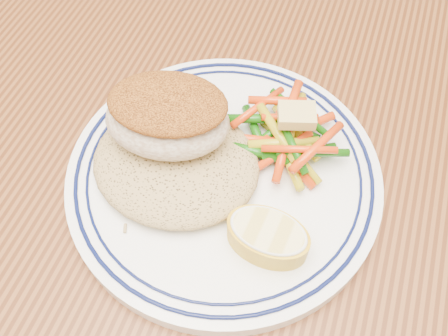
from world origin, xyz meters
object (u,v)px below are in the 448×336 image
dining_table (202,184)px  plate (224,175)px  vegetable_pile (284,136)px  fish_fillet (167,116)px  rice_pilaf (176,160)px  lemon_wedge (268,236)px

dining_table → plate: 0.12m
dining_table → vegetable_pile: bearing=-4.8°
plate → fish_fillet: 0.07m
fish_fillet → vegetable_pile: 0.09m
dining_table → rice_pilaf: 0.14m
rice_pilaf → lemon_wedge: rice_pilaf is taller
dining_table → plate: plate is taller
dining_table → vegetable_pile: vegetable_pile is taller
dining_table → fish_fillet: size_ratio=14.28×
lemon_wedge → rice_pilaf: bearing=155.8°
vegetable_pile → lemon_wedge: 0.09m
rice_pilaf → vegetable_pile: vegetable_pile is taller
plate → vegetable_pile: size_ratio=2.28×
plate → rice_pilaf: 0.04m
dining_table → vegetable_pile: (0.08, -0.01, 0.13)m
fish_fillet → vegetable_pile: bearing=21.6°
vegetable_pile → fish_fillet: bearing=-158.4°
fish_fillet → rice_pilaf: bearing=-56.9°
lemon_wedge → fish_fillet: bearing=150.2°
fish_fillet → vegetable_pile: size_ratio=0.96×
dining_table → fish_fillet: (-0.01, -0.04, 0.15)m
lemon_wedge → dining_table: bearing=133.6°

